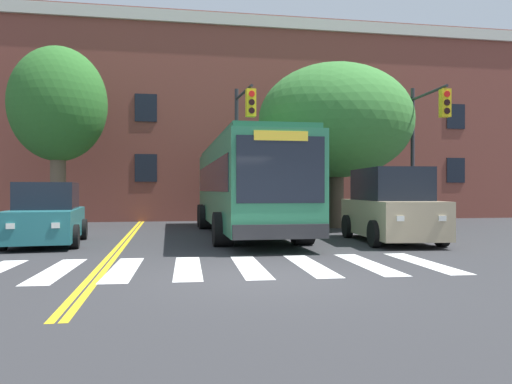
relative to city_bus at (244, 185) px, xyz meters
name	(u,v)px	position (x,y,z in m)	size (l,w,h in m)	color
ground_plane	(261,277)	(-1.04, -8.87, -1.79)	(120.00, 120.00, 0.00)	#303033
crosswalk	(219,267)	(-1.66, -7.54, -1.79)	(9.61, 3.56, 0.01)	white
lane_line_yellow_inner	(138,224)	(-4.10, 6.46, -1.79)	(0.12, 36.00, 0.01)	gold
lane_line_yellow_outer	(142,224)	(-3.94, 6.46, -1.79)	(0.12, 36.00, 0.01)	gold
city_bus	(244,185)	(0.00, 0.00, 0.00)	(2.89, 12.08, 3.29)	#28704C
car_teal_near_lane	(47,216)	(-6.20, -2.33, -0.97)	(2.27, 4.36, 1.82)	#236B70
car_tan_far_lane	(390,207)	(4.05, -3.39, -0.72)	(2.49, 4.81, 2.26)	tan
car_silver_behind_bus	(216,200)	(0.03, 10.73, -0.75)	(2.37, 5.04, 2.18)	#B7BABF
traffic_light_near_corner	(425,133)	(7.13, 0.09, 2.03)	(0.39, 2.89, 5.76)	#28282D
traffic_light_overhead	(242,133)	(0.15, 1.45, 2.04)	(0.43, 2.78, 5.75)	#28282D
street_tree_curbside_large	(336,121)	(4.30, 2.39, 2.71)	(7.94, 7.74, 6.92)	#4C3D2D
street_tree_curbside_small	(58,105)	(-7.21, 4.08, 3.33)	(4.87, 4.68, 7.57)	brown
building_facade	(149,123)	(-3.80, 11.47, 3.65)	(42.82, 7.12, 10.87)	brown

